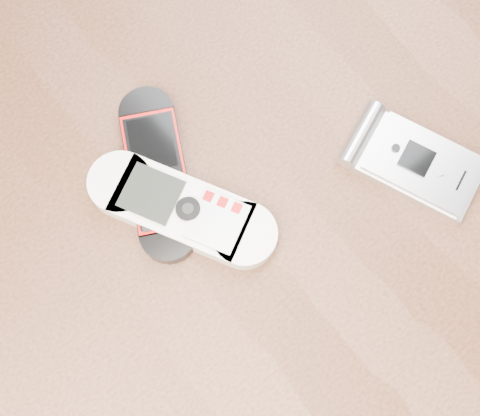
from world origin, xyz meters
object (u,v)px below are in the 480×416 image
at_px(table, 236,246).
at_px(nokia_black_red, 158,172).
at_px(motorola_razr, 418,164).
at_px(nokia_white, 182,209).

bearing_deg(table, nokia_black_red, 111.84).
bearing_deg(nokia_black_red, motorola_razr, -9.76).
bearing_deg(motorola_razr, table, 134.86).
height_order(table, nokia_black_red, nokia_black_red).
bearing_deg(table, motorola_razr, -24.17).
height_order(table, nokia_white, nokia_white).
xyz_separation_m(table, motorola_razr, (0.14, -0.06, 0.11)).
height_order(nokia_white, motorola_razr, same).
xyz_separation_m(table, nokia_black_red, (-0.03, 0.07, 0.11)).
bearing_deg(table, nokia_white, 137.01).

